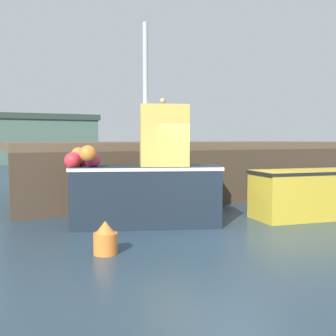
# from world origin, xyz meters

# --- Properties ---
(ground) EXTENTS (120.00, 160.00, 0.10)m
(ground) POSITION_xyz_m (0.00, 0.00, -0.05)
(ground) COLOR #283D4C
(pier) EXTENTS (13.63, 6.43, 2.04)m
(pier) POSITION_xyz_m (2.37, 6.15, 1.67)
(pier) COLOR brown
(pier) RESTS_ON ground
(fishing_boat_near_left) EXTENTS (3.84, 2.34, 4.94)m
(fishing_boat_near_left) POSITION_xyz_m (-1.40, 1.65, 1.08)
(fishing_boat_near_left) COLOR #19232D
(fishing_boat_near_left) RESTS_ON ground
(fishing_boat_near_right) EXTENTS (4.21, 1.86, 1.31)m
(fishing_boat_near_right) POSITION_xyz_m (3.43, 0.61, 0.69)
(fishing_boat_near_right) COLOR gold
(fishing_boat_near_right) RESTS_ON ground
(rowboat) EXTENTS (1.70, 0.89, 0.45)m
(rowboat) POSITION_xyz_m (5.11, 2.19, 0.21)
(rowboat) COLOR silver
(rowboat) RESTS_ON ground
(dockworker) EXTENTS (0.34, 0.34, 1.67)m
(dockworker) POSITION_xyz_m (1.30, 6.61, 2.88)
(dockworker) COLOR #2D3342
(dockworker) RESTS_ON pier
(warehouse) EXTENTS (10.31, 7.02, 4.36)m
(warehouse) POSITION_xyz_m (-0.19, 31.68, 2.20)
(warehouse) COLOR #4C6656
(warehouse) RESTS_ON ground
(mooring_buoy_foreground) EXTENTS (0.45, 0.45, 0.63)m
(mooring_buoy_foreground) POSITION_xyz_m (-3.04, -0.35, 0.28)
(mooring_buoy_foreground) COLOR orange
(mooring_buoy_foreground) RESTS_ON ground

